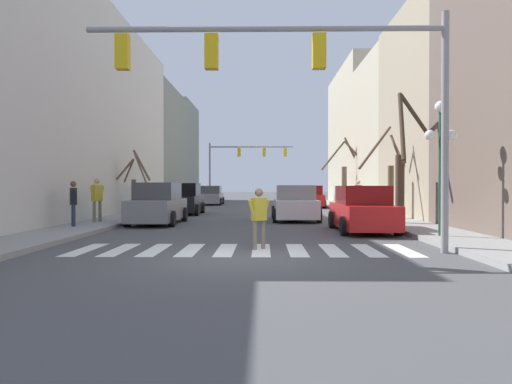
{
  "coord_description": "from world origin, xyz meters",
  "views": [
    {
      "loc": [
        0.51,
        -11.05,
        1.63
      ],
      "look_at": [
        -0.01,
        23.0,
        1.21
      ],
      "focal_mm": 35.0,
      "sensor_mm": 36.0,
      "label": 1
    }
  ],
  "objects_px": {
    "car_driving_toward_lane": "(362,210)",
    "street_tree_right_near": "(346,176)",
    "car_parked_right_far": "(184,200)",
    "street_tree_right_far": "(134,185)",
    "car_at_intersection": "(295,204)",
    "pedestrian_on_right_sidewalk": "(259,213)",
    "car_parked_right_mid": "(158,205)",
    "pedestrian_near_right_corner": "(358,193)",
    "street_tree_right_mid": "(404,164)",
    "car_parked_left_near": "(211,196)",
    "street_lamp_right_corner": "(441,140)",
    "pedestrian_on_left_sidewalk": "(97,196)",
    "street_tree_left_far": "(389,179)",
    "traffic_signal_far": "(242,157)",
    "car_parked_right_near": "(309,197)",
    "traffic_signal_near": "(305,71)",
    "pedestrian_waiting_at_curb": "(73,199)"
  },
  "relations": [
    {
      "from": "pedestrian_on_right_sidewalk",
      "to": "car_parked_left_near",
      "type": "bearing_deg",
      "value": -118.88
    },
    {
      "from": "car_parked_right_mid",
      "to": "pedestrian_on_right_sidewalk",
      "type": "distance_m",
      "value": 9.54
    },
    {
      "from": "car_parked_right_near",
      "to": "pedestrian_on_right_sidewalk",
      "type": "bearing_deg",
      "value": 171.78
    },
    {
      "from": "car_parked_left_near",
      "to": "pedestrian_on_left_sidewalk",
      "type": "xyz_separation_m",
      "value": [
        -2.35,
        -22.38,
        0.45
      ]
    },
    {
      "from": "car_parked_right_near",
      "to": "traffic_signal_near",
      "type": "bearing_deg",
      "value": 174.48
    },
    {
      "from": "car_parked_right_mid",
      "to": "car_parked_left_near",
      "type": "bearing_deg",
      "value": -0.04
    },
    {
      "from": "street_lamp_right_corner",
      "to": "car_at_intersection",
      "type": "xyz_separation_m",
      "value": [
        -3.77,
        8.51,
        -2.22
      ]
    },
    {
      "from": "car_at_intersection",
      "to": "pedestrian_on_right_sidewalk",
      "type": "height_order",
      "value": "car_at_intersection"
    },
    {
      "from": "pedestrian_on_left_sidewalk",
      "to": "car_parked_left_near",
      "type": "bearing_deg",
      "value": -157.85
    },
    {
      "from": "car_parked_right_near",
      "to": "pedestrian_waiting_at_curb",
      "type": "bearing_deg",
      "value": 151.59
    },
    {
      "from": "car_parked_right_far",
      "to": "street_tree_right_far",
      "type": "bearing_deg",
      "value": 134.89
    },
    {
      "from": "car_parked_right_mid",
      "to": "pedestrian_near_right_corner",
      "type": "xyz_separation_m",
      "value": [
        9.8,
        6.56,
        0.4
      ]
    },
    {
      "from": "street_lamp_right_corner",
      "to": "pedestrian_waiting_at_curb",
      "type": "xyz_separation_m",
      "value": [
        -12.23,
        3.29,
        -1.86
      ]
    },
    {
      "from": "street_lamp_right_corner",
      "to": "pedestrian_near_right_corner",
      "type": "distance_m",
      "value": 13.05
    },
    {
      "from": "traffic_signal_far",
      "to": "car_parked_right_mid",
      "type": "bearing_deg",
      "value": -94.72
    },
    {
      "from": "traffic_signal_near",
      "to": "car_parked_right_far",
      "type": "relative_size",
      "value": 2.11
    },
    {
      "from": "car_parked_left_near",
      "to": "street_tree_right_mid",
      "type": "relative_size",
      "value": 0.83
    },
    {
      "from": "car_at_intersection",
      "to": "pedestrian_on_right_sidewalk",
      "type": "xyz_separation_m",
      "value": [
        -1.6,
        -10.61,
        0.15
      ]
    },
    {
      "from": "car_driving_toward_lane",
      "to": "street_tree_right_near",
      "type": "bearing_deg",
      "value": -7.61
    },
    {
      "from": "car_parked_left_near",
      "to": "street_tree_right_far",
      "type": "bearing_deg",
      "value": 172.1
    },
    {
      "from": "car_parked_right_near",
      "to": "car_driving_toward_lane",
      "type": "bearing_deg",
      "value": -179.78
    },
    {
      "from": "street_tree_left_far",
      "to": "street_tree_right_mid",
      "type": "relative_size",
      "value": 0.81
    },
    {
      "from": "car_parked_right_mid",
      "to": "street_tree_right_far",
      "type": "xyz_separation_m",
      "value": [
        -2.29,
        4.92,
        0.84
      ]
    },
    {
      "from": "car_parked_left_near",
      "to": "street_tree_left_far",
      "type": "relative_size",
      "value": 1.01
    },
    {
      "from": "street_lamp_right_corner",
      "to": "pedestrian_near_right_corner",
      "type": "relative_size",
      "value": 2.22
    },
    {
      "from": "pedestrian_on_right_sidewalk",
      "to": "street_tree_right_near",
      "type": "bearing_deg",
      "value": -141.68
    },
    {
      "from": "street_tree_right_mid",
      "to": "car_parked_left_near",
      "type": "bearing_deg",
      "value": 113.89
    },
    {
      "from": "car_at_intersection",
      "to": "street_tree_right_near",
      "type": "relative_size",
      "value": 0.89
    },
    {
      "from": "car_parked_right_far",
      "to": "car_parked_right_near",
      "type": "bearing_deg",
      "value": -41.58
    },
    {
      "from": "pedestrian_near_right_corner",
      "to": "street_tree_left_far",
      "type": "bearing_deg",
      "value": -134.65
    },
    {
      "from": "car_parked_right_mid",
      "to": "street_tree_left_far",
      "type": "distance_m",
      "value": 10.5
    },
    {
      "from": "street_lamp_right_corner",
      "to": "pedestrian_near_right_corner",
      "type": "height_order",
      "value": "street_lamp_right_corner"
    },
    {
      "from": "car_parked_right_far",
      "to": "pedestrian_on_right_sidewalk",
      "type": "distance_m",
      "value": 16.27
    },
    {
      "from": "pedestrian_waiting_at_curb",
      "to": "pedestrian_on_left_sidewalk",
      "type": "xyz_separation_m",
      "value": [
        0.12,
        2.24,
        0.08
      ]
    },
    {
      "from": "pedestrian_waiting_at_curb",
      "to": "street_tree_right_near",
      "type": "height_order",
      "value": "street_tree_right_near"
    },
    {
      "from": "street_tree_right_near",
      "to": "street_tree_right_mid",
      "type": "bearing_deg",
      "value": -91.5
    },
    {
      "from": "car_at_intersection",
      "to": "street_tree_right_near",
      "type": "bearing_deg",
      "value": -18.98
    },
    {
      "from": "car_at_intersection",
      "to": "pedestrian_on_right_sidewalk",
      "type": "relative_size",
      "value": 2.89
    },
    {
      "from": "traffic_signal_far",
      "to": "pedestrian_near_right_corner",
      "type": "xyz_separation_m",
      "value": [
        7.44,
        -22.14,
        -3.27
      ]
    },
    {
      "from": "car_parked_right_far",
      "to": "street_tree_right_far",
      "type": "distance_m",
      "value": 3.33
    },
    {
      "from": "traffic_signal_near",
      "to": "car_parked_right_mid",
      "type": "bearing_deg",
      "value": 121.13
    },
    {
      "from": "street_lamp_right_corner",
      "to": "pedestrian_near_right_corner",
      "type": "bearing_deg",
      "value": 89.88
    },
    {
      "from": "traffic_signal_far",
      "to": "pedestrian_waiting_at_curb",
      "type": "distance_m",
      "value": 32.32
    },
    {
      "from": "traffic_signal_far",
      "to": "car_parked_right_far",
      "type": "bearing_deg",
      "value": -96.31
    },
    {
      "from": "car_parked_left_near",
      "to": "street_tree_left_far",
      "type": "xyz_separation_m",
      "value": [
        10.29,
        -19.84,
        1.19
      ]
    },
    {
      "from": "street_lamp_right_corner",
      "to": "pedestrian_on_right_sidewalk",
      "type": "relative_size",
      "value": 2.56
    },
    {
      "from": "street_lamp_right_corner",
      "to": "pedestrian_on_left_sidewalk",
      "type": "xyz_separation_m",
      "value": [
        -12.11,
        5.53,
        -1.78
      ]
    },
    {
      "from": "pedestrian_on_left_sidewalk",
      "to": "street_tree_right_far",
      "type": "distance_m",
      "value": 5.78
    },
    {
      "from": "car_parked_right_far",
      "to": "street_tree_right_far",
      "type": "xyz_separation_m",
      "value": [
        -2.28,
        -2.28,
        0.83
      ]
    },
    {
      "from": "traffic_signal_far",
      "to": "street_tree_right_mid",
      "type": "height_order",
      "value": "traffic_signal_far"
    }
  ]
}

